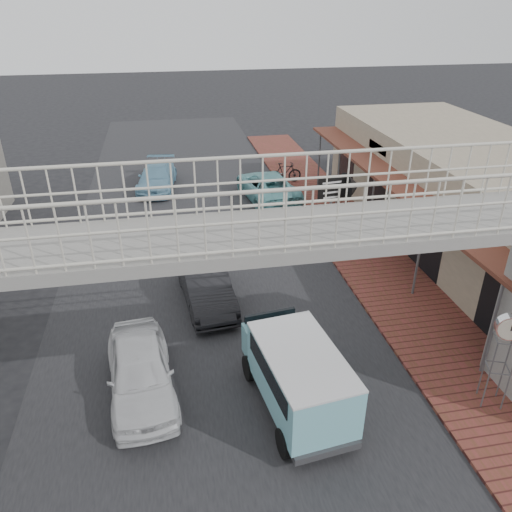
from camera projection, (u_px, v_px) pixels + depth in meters
name	position (u px, v px, depth m)	size (l,w,h in m)	color
ground	(213.00, 336.00, 14.93)	(120.00, 120.00, 0.00)	black
road_strip	(213.00, 336.00, 14.93)	(10.00, 60.00, 0.01)	black
sidewalk	(378.00, 268.00, 18.58)	(3.00, 40.00, 0.10)	brown
shophouse_row	(482.00, 201.00, 19.28)	(7.20, 18.00, 4.00)	gray
footbridge	(228.00, 326.00, 9.97)	(16.40, 2.40, 6.34)	gray
white_hatchback	(140.00, 371.00, 12.51)	(1.60, 3.97, 1.35)	silver
dark_sedan	(206.00, 284.00, 16.31)	(1.40, 4.02, 1.33)	black
angkot_curb	(267.00, 186.00, 24.72)	(2.23, 4.83, 1.34)	#66ADB1
angkot_far	(157.00, 177.00, 26.08)	(1.77, 4.34, 1.26)	#6CA0BC
angkot_van	(297.00, 371.00, 11.78)	(2.15, 3.96, 1.85)	black
motorcycle_near	(323.00, 216.00, 21.66)	(0.62, 1.79, 0.94)	black
motorcycle_far	(285.00, 173.00, 26.66)	(0.51, 1.82, 1.09)	black
street_clock	(508.00, 331.00, 11.41)	(0.66, 0.63, 2.56)	#59595B
arrow_sign	(350.00, 187.00, 19.14)	(1.78, 1.15, 3.00)	#59595B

